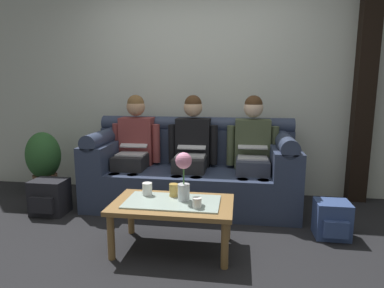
# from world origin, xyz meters

# --- Properties ---
(ground_plane) EXTENTS (14.00, 14.00, 0.00)m
(ground_plane) POSITION_xyz_m (0.00, 0.00, 0.00)
(ground_plane) COLOR black
(back_wall_patterned) EXTENTS (6.00, 0.12, 2.90)m
(back_wall_patterned) POSITION_xyz_m (0.00, 1.70, 1.45)
(back_wall_patterned) COLOR silver
(back_wall_patterned) RESTS_ON ground_plane
(timber_pillar) EXTENTS (0.20, 0.20, 2.90)m
(timber_pillar) POSITION_xyz_m (1.88, 1.58, 1.45)
(timber_pillar) COLOR black
(timber_pillar) RESTS_ON ground_plane
(couch) EXTENTS (2.25, 0.88, 0.96)m
(couch) POSITION_xyz_m (-0.00, 1.17, 0.37)
(couch) COLOR #2D3851
(couch) RESTS_ON ground_plane
(person_left) EXTENTS (0.56, 0.67, 1.22)m
(person_left) POSITION_xyz_m (-0.66, 1.17, 0.66)
(person_left) COLOR #232326
(person_left) RESTS_ON ground_plane
(person_middle) EXTENTS (0.56, 0.67, 1.22)m
(person_middle) POSITION_xyz_m (0.00, 1.17, 0.66)
(person_middle) COLOR #232326
(person_middle) RESTS_ON ground_plane
(person_right) EXTENTS (0.56, 0.67, 1.22)m
(person_right) POSITION_xyz_m (0.66, 1.16, 0.66)
(person_right) COLOR #383D4C
(person_right) RESTS_ON ground_plane
(coffee_table) EXTENTS (0.97, 0.56, 0.41)m
(coffee_table) POSITION_xyz_m (0.00, 0.10, 0.35)
(coffee_table) COLOR olive
(coffee_table) RESTS_ON ground_plane
(flower_vase) EXTENTS (0.13, 0.13, 0.39)m
(flower_vase) POSITION_xyz_m (0.09, 0.14, 0.65)
(flower_vase) COLOR silver
(flower_vase) RESTS_ON coffee_table
(cup_near_left) EXTENTS (0.07, 0.07, 0.08)m
(cup_near_left) POSITION_xyz_m (0.21, -0.01, 0.45)
(cup_near_left) COLOR white
(cup_near_left) RESTS_ON coffee_table
(cup_near_right) EXTENTS (0.08, 0.08, 0.11)m
(cup_near_right) POSITION_xyz_m (-0.01, 0.22, 0.46)
(cup_near_right) COLOR gold
(cup_near_right) RESTS_ON coffee_table
(cup_far_center) EXTENTS (0.08, 0.08, 0.11)m
(cup_far_center) POSITION_xyz_m (-0.24, 0.22, 0.46)
(cup_far_center) COLOR white
(cup_far_center) RESTS_ON coffee_table
(backpack_left) EXTENTS (0.35, 0.31, 0.36)m
(backpack_left) POSITION_xyz_m (-1.43, 0.65, 0.18)
(backpack_left) COLOR black
(backpack_left) RESTS_ON ground_plane
(backpack_right) EXTENTS (0.29, 0.29, 0.32)m
(backpack_right) POSITION_xyz_m (1.35, 0.52, 0.16)
(backpack_right) COLOR #33477A
(backpack_right) RESTS_ON ground_plane
(potted_plant) EXTENTS (0.40, 0.40, 0.78)m
(potted_plant) POSITION_xyz_m (-1.81, 1.18, 0.43)
(potted_plant) COLOR brown
(potted_plant) RESTS_ON ground_plane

